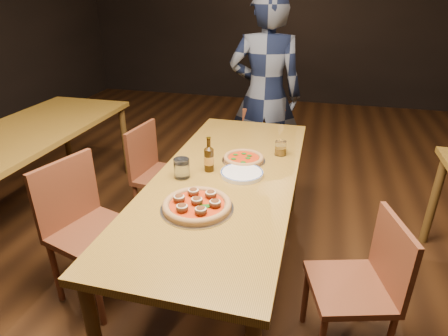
% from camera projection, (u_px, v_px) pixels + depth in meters
% --- Properties ---
extents(ground, '(9.00, 9.00, 0.00)m').
position_uv_depth(ground, '(226.00, 275.00, 2.51)').
color(ground, black).
extents(table_main, '(0.80, 2.00, 0.75)m').
position_uv_depth(table_main, '(226.00, 186.00, 2.22)').
color(table_main, brown).
rests_on(table_main, ground).
extents(table_left, '(0.80, 2.00, 0.75)m').
position_uv_depth(table_left, '(21.00, 142.00, 2.86)').
color(table_left, brown).
rests_on(table_left, ground).
extents(chair_main_nw, '(0.52, 0.52, 0.91)m').
position_uv_depth(chair_main_nw, '(95.00, 232.00, 2.18)').
color(chair_main_nw, brown).
rests_on(chair_main_nw, ground).
extents(chair_main_sw, '(0.44, 0.44, 0.84)m').
position_uv_depth(chair_main_sw, '(165.00, 176.00, 2.91)').
color(chair_main_sw, brown).
rests_on(chair_main_sw, ground).
extents(chair_main_e, '(0.47, 0.47, 0.81)m').
position_uv_depth(chair_main_e, '(350.00, 286.00, 1.84)').
color(chair_main_e, brown).
rests_on(chair_main_e, ground).
extents(chair_end, '(0.44, 0.44, 0.81)m').
position_uv_depth(chair_end, '(263.00, 155.00, 3.30)').
color(chair_end, brown).
rests_on(chair_end, ground).
extents(pizza_meatball, '(0.36, 0.36, 0.07)m').
position_uv_depth(pizza_meatball, '(197.00, 205.00, 1.84)').
color(pizza_meatball, '#B7B7BF').
rests_on(pizza_meatball, table_main).
extents(pizza_margherita, '(0.27, 0.27, 0.04)m').
position_uv_depth(pizza_margherita, '(244.00, 158.00, 2.36)').
color(pizza_margherita, '#B7B7BF').
rests_on(pizza_margherita, table_main).
extents(plate_stack, '(0.25, 0.25, 0.02)m').
position_uv_depth(plate_stack, '(242.00, 173.00, 2.18)').
color(plate_stack, white).
rests_on(plate_stack, table_main).
extents(beer_bottle, '(0.06, 0.06, 0.21)m').
position_uv_depth(beer_bottle, '(209.00, 159.00, 2.21)').
color(beer_bottle, black).
rests_on(beer_bottle, table_main).
extents(water_glass, '(0.09, 0.09, 0.11)m').
position_uv_depth(water_glass, '(182.00, 168.00, 2.14)').
color(water_glass, white).
rests_on(water_glass, table_main).
extents(amber_glass, '(0.08, 0.08, 0.09)m').
position_uv_depth(amber_glass, '(281.00, 148.00, 2.44)').
color(amber_glass, '#9B6611').
rests_on(amber_glass, table_main).
extents(diner, '(0.68, 0.49, 1.76)m').
position_uv_depth(diner, '(265.00, 96.00, 3.30)').
color(diner, black).
rests_on(diner, ground).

